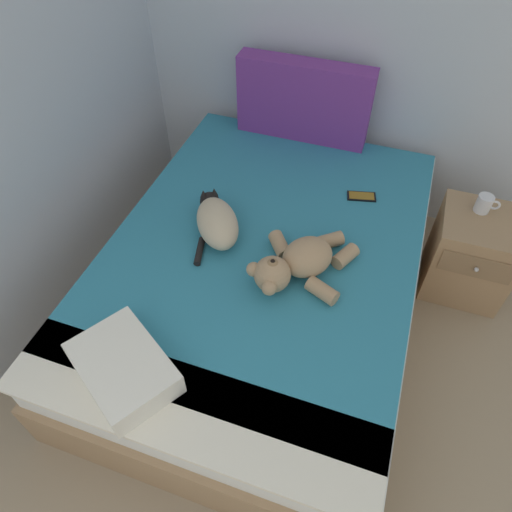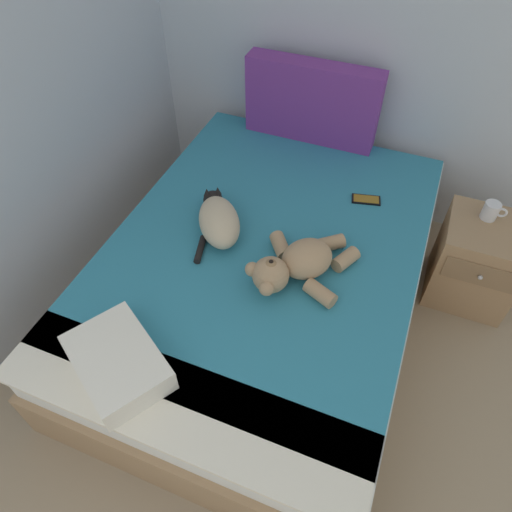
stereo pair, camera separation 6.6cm
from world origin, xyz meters
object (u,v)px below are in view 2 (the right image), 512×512
object	(u,v)px
teddy_bear	(297,264)
throw_pillow	(118,362)
patterned_cushion	(312,102)
cell_phone	(366,200)
cat	(218,220)
nightstand	(476,261)
mug	(491,211)
bed	(264,280)

from	to	relation	value
teddy_bear	throw_pillow	bearing A→B (deg)	-124.10
patterned_cushion	teddy_bear	distance (m)	1.12
teddy_bear	cell_phone	bearing A→B (deg)	73.86
cat	nightstand	distance (m)	1.42
cat	nightstand	xyz separation A→B (m)	(1.26, 0.56, -0.36)
cat	mug	distance (m)	1.38
patterned_cushion	throw_pillow	size ratio (longest dim) A/B	1.93
nightstand	mug	size ratio (longest dim) A/B	4.18
throw_pillow	nightstand	size ratio (longest dim) A/B	0.80
teddy_bear	mug	size ratio (longest dim) A/B	4.19
cat	bed	bearing A→B (deg)	-1.43
throw_pillow	teddy_bear	bearing A→B (deg)	55.90
cat	mug	xyz separation A→B (m)	(1.23, 0.63, -0.06)
mug	teddy_bear	bearing A→B (deg)	-136.06
bed	teddy_bear	world-z (taller)	teddy_bear
throw_pillow	nightstand	world-z (taller)	throw_pillow
teddy_bear	patterned_cushion	bearing A→B (deg)	104.44
bed	mug	xyz separation A→B (m)	(0.99, 0.64, 0.28)
teddy_bear	throw_pillow	size ratio (longest dim) A/B	1.26
cat	nightstand	world-z (taller)	cat
cat	throw_pillow	xyz separation A→B (m)	(-0.03, -0.83, -0.02)
teddy_bear	nightstand	distance (m)	1.13
cat	teddy_bear	xyz separation A→B (m)	(0.44, -0.13, 0.00)
patterned_cushion	mug	size ratio (longest dim) A/B	6.43
throw_pillow	mug	size ratio (longest dim) A/B	3.33
patterned_cushion	cell_phone	xyz separation A→B (m)	(0.46, -0.45, -0.22)
bed	cell_phone	size ratio (longest dim) A/B	12.90
bed	throw_pillow	size ratio (longest dim) A/B	5.18
cell_phone	teddy_bear	bearing A→B (deg)	-106.14
patterned_cushion	nightstand	bearing A→B (deg)	-19.25
teddy_bear	throw_pillow	distance (m)	0.84
bed	patterned_cushion	xyz separation A→B (m)	(-0.08, 0.95, 0.50)
bed	throw_pillow	bearing A→B (deg)	-108.39
bed	cell_phone	world-z (taller)	cell_phone
bed	cat	world-z (taller)	cat
patterned_cushion	throw_pillow	world-z (taller)	patterned_cushion
bed	teddy_bear	size ratio (longest dim) A/B	4.12
patterned_cushion	cat	distance (m)	0.97
teddy_bear	cell_phone	distance (m)	0.65
mug	cat	bearing A→B (deg)	-152.93
cat	throw_pillow	distance (m)	0.83
cell_phone	throw_pillow	bearing A→B (deg)	-116.30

